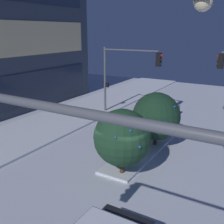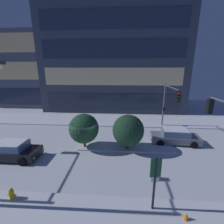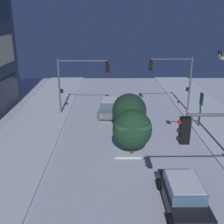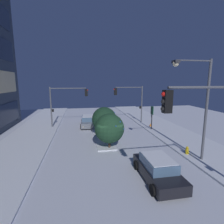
% 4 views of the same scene
% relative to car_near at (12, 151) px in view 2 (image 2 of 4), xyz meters
% --- Properties ---
extents(ground, '(52.00, 52.00, 0.00)m').
position_rel_car_near_xyz_m(ground, '(5.64, 2.16, -0.71)').
color(ground, silver).
extents(curb_strip_far, '(52.00, 5.20, 0.14)m').
position_rel_car_near_xyz_m(curb_strip_far, '(5.64, 10.49, -0.64)').
color(curb_strip_far, silver).
rests_on(curb_strip_far, ground).
extents(median_strip, '(9.00, 1.80, 0.14)m').
position_rel_car_near_xyz_m(median_strip, '(9.52, 2.46, -0.64)').
color(median_strip, silver).
rests_on(median_strip, ground).
extents(office_tower_main, '(24.75, 13.72, 24.90)m').
position_rel_car_near_xyz_m(office_tower_main, '(7.48, 21.09, 11.74)').
color(office_tower_main, '#384251').
rests_on(office_tower_main, ground).
extents(office_tower_secondary, '(11.45, 9.06, 14.21)m').
position_rel_car_near_xyz_m(office_tower_secondary, '(-10.09, 21.18, 6.39)').
color(office_tower_secondary, '#4C5466').
rests_on(office_tower_secondary, ground).
extents(car_near, '(4.57, 2.10, 1.49)m').
position_rel_car_near_xyz_m(car_near, '(0.00, 0.00, 0.00)').
color(car_near, black).
rests_on(car_near, ground).
extents(car_far, '(4.86, 2.21, 1.49)m').
position_rel_car_near_xyz_m(car_far, '(14.51, 3.79, 0.00)').
color(car_far, slate).
rests_on(car_far, ground).
extents(traffic_light_corner_far_right, '(0.32, 5.11, 5.57)m').
position_rel_car_near_xyz_m(traffic_light_corner_far_right, '(14.45, 6.64, 3.17)').
color(traffic_light_corner_far_right, '#565960').
rests_on(traffic_light_corner_far_right, ground).
extents(fire_hydrant, '(0.48, 0.26, 0.81)m').
position_rel_car_near_xyz_m(fire_hydrant, '(2.96, -4.10, -0.32)').
color(fire_hydrant, gold).
rests_on(fire_hydrant, ground).
extents(parking_info_sign, '(0.55, 0.15, 3.14)m').
position_rel_car_near_xyz_m(parking_info_sign, '(10.81, -4.23, 1.31)').
color(parking_info_sign, black).
rests_on(parking_info_sign, ground).
extents(decorated_tree_median, '(2.76, 2.76, 3.36)m').
position_rel_car_near_xyz_m(decorated_tree_median, '(5.63, 2.19, 1.27)').
color(decorated_tree_median, '#473323').
rests_on(decorated_tree_median, ground).
extents(decorated_tree_right_of_median, '(2.86, 2.86, 3.38)m').
position_rel_car_near_xyz_m(decorated_tree_right_of_median, '(9.71, 2.11, 1.24)').
color(decorated_tree_right_of_median, '#473323').
rests_on(decorated_tree_right_of_median, ground).
extents(construction_cone, '(0.36, 0.36, 0.55)m').
position_rel_car_near_xyz_m(construction_cone, '(12.34, -4.74, -0.44)').
color(construction_cone, orange).
rests_on(construction_cone, ground).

